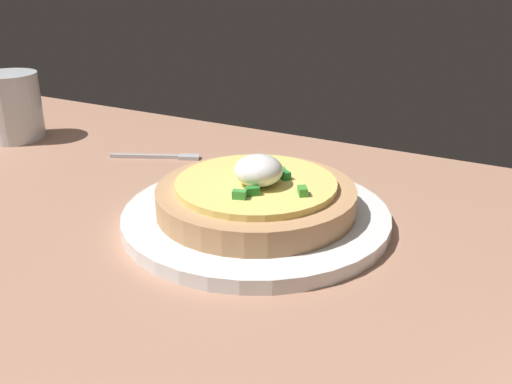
% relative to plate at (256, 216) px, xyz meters
% --- Properties ---
extents(dining_table, '(1.18, 0.85, 0.02)m').
position_rel_plate_xyz_m(dining_table, '(0.05, 0.13, -0.02)').
color(dining_table, '#AA7A61').
rests_on(dining_table, ground).
extents(plate, '(0.27, 0.27, 0.01)m').
position_rel_plate_xyz_m(plate, '(0.00, 0.00, 0.00)').
color(plate, white).
rests_on(plate, dining_table).
extents(pizza, '(0.20, 0.20, 0.06)m').
position_rel_plate_xyz_m(pizza, '(-0.00, 0.00, 0.02)').
color(pizza, tan).
rests_on(pizza, plate).
extents(cup_near, '(0.08, 0.08, 0.10)m').
position_rel_plate_xyz_m(cup_near, '(0.45, -0.08, 0.04)').
color(cup_near, silver).
rests_on(cup_near, dining_table).
extents(fork, '(0.12, 0.06, 0.00)m').
position_rel_plate_xyz_m(fork, '(0.20, -0.12, -0.00)').
color(fork, '#B7B7BC').
rests_on(fork, dining_table).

